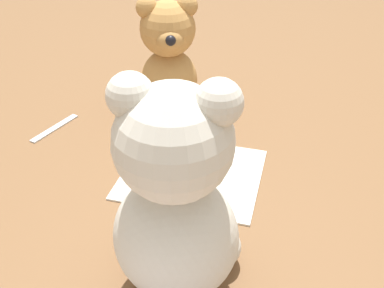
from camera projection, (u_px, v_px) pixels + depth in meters
The scene contains 7 objects.
ground_plane at pixel (192, 175), 0.68m from camera, with size 4.00×4.00×0.00m, color brown.
knitted_placemat at pixel (192, 173), 0.68m from camera, with size 0.20×0.17×0.01m, color silver.
teddy_bear_cream at pixel (176, 201), 0.45m from camera, with size 0.14×0.14×0.26m.
teddy_bear_tan at pixel (169, 58), 0.79m from camera, with size 0.13×0.12×0.21m.
cupcake_near_cream_bear at pixel (186, 181), 0.62m from camera, with size 0.04×0.04×0.06m.
cupcake_near_tan_bear at pixel (156, 148), 0.68m from camera, with size 0.05×0.05×0.07m.
teaspoon at pixel (55, 127), 0.78m from camera, with size 0.10×0.01×0.01m, color silver.
Camera 1 is at (-0.14, 0.52, 0.42)m, focal length 42.00 mm.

